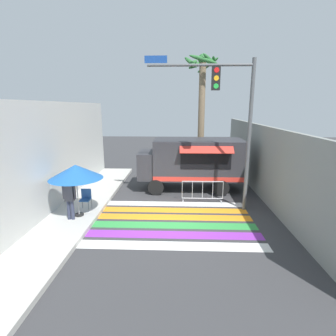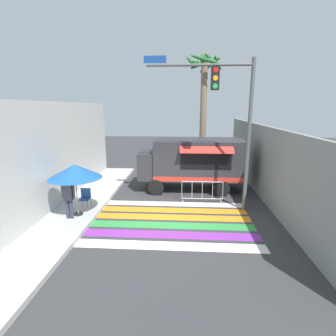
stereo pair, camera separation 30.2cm
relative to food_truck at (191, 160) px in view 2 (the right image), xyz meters
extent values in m
plane|color=#38383A|center=(-0.84, -3.97, -1.64)|extent=(60.00, 60.00, 0.00)
cube|color=#B7B5AD|center=(-6.12, -3.97, -1.55)|extent=(4.40, 16.00, 0.17)
cube|color=silver|center=(-6.02, -3.97, 0.70)|extent=(0.25, 16.00, 4.67)
cube|color=gray|center=(3.55, -0.97, 0.14)|extent=(0.20, 16.00, 3.55)
cube|color=white|center=(-0.84, -6.11, -1.63)|extent=(6.40, 0.56, 0.01)
cube|color=purple|center=(-0.84, -5.35, -1.63)|extent=(6.40, 0.56, 0.01)
cube|color=green|center=(-0.84, -4.59, -1.63)|extent=(6.40, 0.56, 0.01)
cube|color=orange|center=(-0.84, -3.83, -1.63)|extent=(6.40, 0.56, 0.01)
cube|color=orange|center=(-0.84, -3.07, -1.63)|extent=(6.40, 0.56, 0.01)
cube|color=white|center=(-0.84, -2.31, -1.63)|extent=(6.40, 0.56, 0.01)
cube|color=#2D2D33|center=(0.43, 0.01, 0.09)|extent=(4.73, 2.24, 2.06)
cube|color=#2D2D33|center=(-1.93, 0.01, -0.25)|extent=(1.67, 2.06, 1.39)
cube|color=#1E232D|center=(-2.72, 0.01, 0.10)|extent=(0.06, 1.79, 0.53)
cube|color=black|center=(0.71, -1.13, 0.24)|extent=(2.50, 0.03, 0.93)
cube|color=red|center=(0.71, -1.34, 0.78)|extent=(2.60, 0.43, 0.31)
cube|color=red|center=(0.43, -1.12, -0.76)|extent=(4.73, 0.01, 0.24)
cylinder|color=black|center=(-1.80, -1.03, -1.23)|extent=(0.82, 0.22, 0.82)
cylinder|color=black|center=(-1.80, 1.04, -1.23)|extent=(0.82, 0.22, 0.82)
cylinder|color=black|center=(1.54, -1.03, -1.23)|extent=(0.82, 0.22, 0.82)
cylinder|color=black|center=(1.54, 1.04, -1.23)|extent=(0.82, 0.22, 0.82)
cylinder|color=#515456|center=(2.29, -2.83, 1.52)|extent=(0.16, 0.16, 6.32)
cylinder|color=#515456|center=(0.18, -2.83, 4.41)|extent=(4.22, 0.11, 0.11)
cube|color=black|center=(0.81, -2.86, 3.90)|extent=(0.32, 0.28, 0.90)
cylinder|color=red|center=(0.81, -3.00, 4.20)|extent=(0.20, 0.02, 0.20)
cylinder|color=#F2A519|center=(0.81, -3.00, 3.90)|extent=(0.20, 0.02, 0.20)
cylinder|color=green|center=(0.81, -3.00, 3.60)|extent=(0.20, 0.02, 0.20)
cube|color=navy|center=(-1.58, -2.85, 4.63)|extent=(0.90, 0.02, 0.28)
cylinder|color=black|center=(-4.63, -4.17, -1.44)|extent=(0.36, 0.36, 0.06)
cylinder|color=#B2B2B7|center=(-4.63, -4.17, -0.42)|extent=(0.04, 0.04, 2.10)
cone|color=#1E59A5|center=(-4.63, -4.17, 0.35)|extent=(2.07, 2.07, 0.56)
cylinder|color=#4C4C51|center=(-4.77, -3.81, -1.25)|extent=(0.02, 0.02, 0.44)
cylinder|color=#4C4C51|center=(-4.37, -3.81, -1.25)|extent=(0.02, 0.02, 0.44)
cylinder|color=#4C4C51|center=(-4.77, -3.41, -1.25)|extent=(0.02, 0.02, 0.44)
cylinder|color=#4C4C51|center=(-4.37, -3.41, -1.25)|extent=(0.02, 0.02, 0.44)
cube|color=#2D5999|center=(-4.57, -3.61, -1.02)|extent=(0.43, 0.43, 0.03)
cube|color=#2D5999|center=(-4.57, -3.41, -0.79)|extent=(0.43, 0.03, 0.42)
cylinder|color=#2D3347|center=(-4.88, -4.53, -1.09)|extent=(0.13, 0.13, 0.76)
cylinder|color=#2D3347|center=(-4.73, -4.53, -1.09)|extent=(0.13, 0.13, 0.76)
cube|color=#3F3F47|center=(-4.81, -4.53, -0.40)|extent=(0.34, 0.20, 0.61)
cylinder|color=#3F3F47|center=(-5.03, -4.53, -0.37)|extent=(0.09, 0.09, 0.52)
cylinder|color=#3F3F47|center=(-4.59, -4.53, -0.37)|extent=(0.09, 0.09, 0.52)
sphere|color=tan|center=(-4.81, -4.53, 0.04)|extent=(0.21, 0.21, 0.21)
cylinder|color=#B7BABF|center=(0.51, -1.99, -0.62)|extent=(1.93, 0.04, 0.04)
cylinder|color=#B7BABF|center=(0.51, -1.99, -1.45)|extent=(1.93, 0.04, 0.04)
cylinder|color=#B7BABF|center=(-0.46, -1.99, -1.04)|extent=(0.02, 0.02, 0.83)
cylinder|color=#B7BABF|center=(0.02, -1.99, -1.04)|extent=(0.02, 0.02, 0.83)
cylinder|color=#B7BABF|center=(0.51, -1.99, -1.04)|extent=(0.02, 0.02, 0.83)
cylinder|color=#B7BABF|center=(0.99, -1.99, -1.04)|extent=(0.02, 0.02, 0.83)
cylinder|color=#B7BABF|center=(1.47, -1.99, -1.04)|extent=(0.02, 0.02, 0.83)
cube|color=#B7BABF|center=(-0.41, -1.99, -1.62)|extent=(0.06, 0.44, 0.03)
cube|color=#B7BABF|center=(1.42, -1.99, -1.62)|extent=(0.06, 0.44, 0.03)
cylinder|color=#7A664C|center=(0.79, 3.12, 1.92)|extent=(0.41, 0.41, 7.11)
sphere|color=#2D6B33|center=(0.79, 3.12, 5.63)|extent=(0.60, 0.60, 0.60)
ellipsoid|color=#2D6B33|center=(1.41, 3.04, 5.40)|extent=(0.40, 1.26, 0.75)
ellipsoid|color=#2D6B33|center=(1.16, 3.82, 5.36)|extent=(1.43, 0.91, 1.01)
ellipsoid|color=#2D6B33|center=(0.51, 3.74, 5.41)|extent=(1.32, 0.77, 0.76)
ellipsoid|color=#2D6B33|center=(0.21, 3.40, 5.45)|extent=(0.79, 1.28, 0.64)
ellipsoid|color=#2D6B33|center=(0.02, 2.76, 5.39)|extent=(0.90, 1.56, 0.98)
ellipsoid|color=#2D6B33|center=(0.73, 2.27, 5.46)|extent=(1.70, 0.36, 0.70)
ellipsoid|color=#2D6B33|center=(1.25, 2.50, 5.37)|extent=(1.31, 1.06, 0.98)
camera|label=1|loc=(-0.66, -13.87, 2.81)|focal=28.00mm
camera|label=2|loc=(-0.36, -13.86, 2.81)|focal=28.00mm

